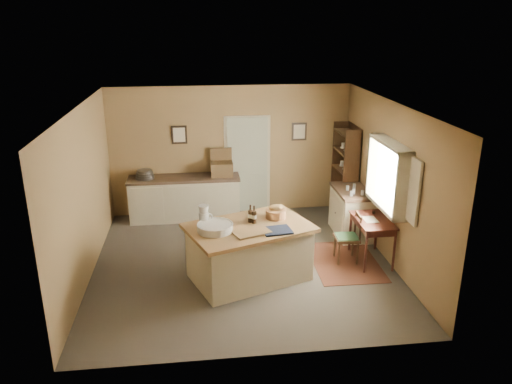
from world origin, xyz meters
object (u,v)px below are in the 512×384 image
desk_chair (347,238)px  right_cabinet (351,212)px  sideboard (185,196)px  shelving_unit (347,172)px  writing_desk (373,225)px  work_island (249,251)px

desk_chair → right_cabinet: bearing=72.0°
sideboard → shelving_unit: (3.33, -0.31, 0.49)m
desk_chair → right_cabinet: size_ratio=0.77×
writing_desk → right_cabinet: 1.17m
right_cabinet → shelving_unit: 1.05m
sideboard → right_cabinet: size_ratio=2.05×
sideboard → shelving_unit: bearing=-5.4°
sideboard → right_cabinet: sideboard is taller
work_island → desk_chair: work_island is taller
work_island → shelving_unit: bearing=25.7°
work_island → sideboard: size_ratio=0.96×
sideboard → right_cabinet: (3.18, -1.21, -0.02)m
work_island → desk_chair: size_ratio=2.57×
writing_desk → desk_chair: size_ratio=1.09×
desk_chair → shelving_unit: (0.57, 2.00, 0.55)m
sideboard → shelving_unit: shelving_unit is taller
desk_chair → right_cabinet: right_cabinet is taller
desk_chair → shelving_unit: bearing=76.9°
sideboard → desk_chair: size_ratio=2.68×
writing_desk → desk_chair: 0.49m
work_island → writing_desk: (2.15, 0.36, 0.19)m
writing_desk → right_cabinet: (-0.00, 1.15, -0.21)m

